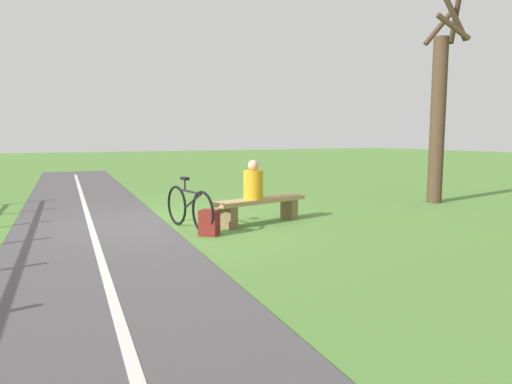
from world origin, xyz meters
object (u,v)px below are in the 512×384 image
Objects in this scene: person_seated at (253,183)px; tree_near_bench at (439,110)px; bicycle at (189,208)px; bench at (261,206)px; backpack at (209,223)px.

person_seated is 0.15× the size of tree_near_bench.
bicycle is 6.60m from tree_near_bench.
person_seated is 1.25m from bicycle.
person_seated is (0.17, 0.04, 0.43)m from bench.
bicycle is at bearing -17.98° from person_seated.
person_seated is 1.70× the size of backpack.
person_seated reaches higher than bicycle.
person_seated reaches higher than backpack.
bench is 5.34m from tree_near_bench.
tree_near_bench is (-6.19, -1.10, 1.99)m from backpack.
person_seated is 5.37m from tree_near_bench.
tree_near_bench is at bearing 172.46° from bench.
person_seated is at bearing -0.00° from bench.
bicycle is 0.35× the size of tree_near_bench.
bench reaches higher than backpack.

